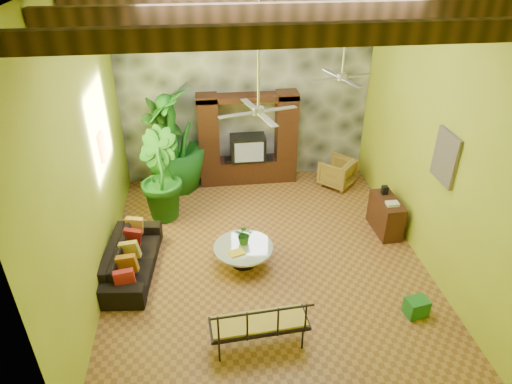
{
  "coord_description": "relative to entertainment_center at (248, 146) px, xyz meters",
  "views": [
    {
      "loc": [
        -1.07,
        -7.06,
        5.72
      ],
      "look_at": [
        -0.16,
        0.2,
        1.38
      ],
      "focal_mm": 32.0,
      "sensor_mm": 36.0,
      "label": 1
    }
  ],
  "objects": [
    {
      "name": "back_wall",
      "position": [
        0.0,
        0.36,
        1.53
      ],
      "size": [
        6.0,
        0.02,
        5.0
      ],
      "primitive_type": "cube",
      "color": "#A5AE27",
      "rests_on": "ground"
    },
    {
      "name": "tall_plant_a",
      "position": [
        -2.01,
        -0.1,
        0.16
      ],
      "size": [
        1.3,
        1.43,
        2.26
      ],
      "primitive_type": "imported",
      "rotation": [
        0.0,
        0.0,
        1.03
      ],
      "color": "#245917",
      "rests_on": "ground"
    },
    {
      "name": "centerpiece_plant",
      "position": [
        -0.41,
        -3.18,
        -0.37
      ],
      "size": [
        0.42,
        0.38,
        0.39
      ],
      "primitive_type": "imported",
      "rotation": [
        0.0,
        0.0,
        -0.27
      ],
      "color": "#256119",
      "rests_on": "coffee_table"
    },
    {
      "name": "ceiling_fan_back",
      "position": [
        1.6,
        -1.94,
        2.44
      ],
      "size": [
        1.28,
        1.28,
        1.86
      ],
      "color": "silver",
      "rests_on": "ceiling"
    },
    {
      "name": "yellow_tray",
      "position": [
        -0.59,
        -3.48,
        -0.55
      ],
      "size": [
        0.33,
        0.28,
        0.03
      ],
      "primitive_type": "cube",
      "rotation": [
        0.0,
        0.0,
        0.35
      ],
      "color": "yellow",
      "rests_on": "coffee_table"
    },
    {
      "name": "green_bin",
      "position": [
        2.3,
        -4.98,
        -0.81
      ],
      "size": [
        0.41,
        0.33,
        0.32
      ],
      "primitive_type": "cube",
      "rotation": [
        0.0,
        0.0,
        0.18
      ],
      "color": "#207835",
      "rests_on": "ground"
    },
    {
      "name": "tall_plant_b",
      "position": [
        -2.08,
        -1.36,
        0.04
      ],
      "size": [
        1.31,
        1.4,
        2.02
      ],
      "primitive_type": "imported",
      "rotation": [
        0.0,
        0.0,
        2.06
      ],
      "color": "#195A17",
      "rests_on": "ground"
    },
    {
      "name": "tall_plant_c",
      "position": [
        -1.79,
        -0.12,
        0.34
      ],
      "size": [
        1.65,
        1.65,
        2.62
      ],
      "primitive_type": "imported",
      "rotation": [
        0.0,
        0.0,
        4.58
      ],
      "color": "#19611B",
      "rests_on": "ground"
    },
    {
      "name": "left_wall",
      "position": [
        -3.0,
        -3.14,
        1.53
      ],
      "size": [
        0.02,
        7.0,
        5.0
      ],
      "primitive_type": "cube",
      "color": "#A5AE27",
      "rests_on": "ground"
    },
    {
      "name": "wall_art_mask",
      "position": [
        -2.96,
        -2.14,
        1.13
      ],
      "size": [
        0.06,
        0.32,
        0.55
      ],
      "primitive_type": "cube",
      "color": "orange",
      "rests_on": "left_wall"
    },
    {
      "name": "ceiling_fan_front",
      "position": [
        -0.2,
        -3.54,
        2.44
      ],
      "size": [
        1.28,
        1.28,
        1.86
      ],
      "color": "silver",
      "rests_on": "ceiling"
    },
    {
      "name": "entertainment_center",
      "position": [
        0.0,
        0.0,
        0.0
      ],
      "size": [
        2.4,
        0.55,
        2.3
      ],
      "color": "black",
      "rests_on": "ground"
    },
    {
      "name": "wicker_armchair",
      "position": [
        2.18,
        -0.5,
        -0.62
      ],
      "size": [
        1.06,
        1.06,
        0.69
      ],
      "primitive_type": "imported",
      "rotation": [
        0.0,
        0.0,
        3.94
      ],
      "color": "brown",
      "rests_on": "ground"
    },
    {
      "name": "stone_accent_wall",
      "position": [
        0.0,
        0.3,
        1.53
      ],
      "size": [
        5.98,
        0.1,
        4.98
      ],
      "primitive_type": "cube",
      "color": "#323539",
      "rests_on": "ground"
    },
    {
      "name": "ground",
      "position": [
        0.0,
        -3.14,
        -0.97
      ],
      "size": [
        7.0,
        7.0,
        0.0
      ],
      "primitive_type": "plane",
      "color": "brown",
      "rests_on": "ground"
    },
    {
      "name": "right_wall",
      "position": [
        3.0,
        -3.14,
        1.53
      ],
      "size": [
        0.02,
        7.0,
        5.0
      ],
      "primitive_type": "cube",
      "color": "#A5AE27",
      "rests_on": "ground"
    },
    {
      "name": "sofa",
      "position": [
        -2.55,
        -3.26,
        -0.66
      ],
      "size": [
        1.03,
        2.18,
        0.62
      ],
      "primitive_type": "imported",
      "rotation": [
        0.0,
        0.0,
        1.47
      ],
      "color": "black",
      "rests_on": "ground"
    },
    {
      "name": "side_console",
      "position": [
        2.65,
        -2.57,
        -0.58
      ],
      "size": [
        0.47,
        0.97,
        0.77
      ],
      "primitive_type": "cube",
      "rotation": [
        0.0,
        0.0,
        0.04
      ],
      "color": "#3D2513",
      "rests_on": "ground"
    },
    {
      "name": "coffee_table",
      "position": [
        -0.45,
        -3.29,
        -0.71
      ],
      "size": [
        1.14,
        1.14,
        0.4
      ],
      "rotation": [
        0.0,
        0.0,
        0.03
      ],
      "color": "black",
      "rests_on": "ground"
    },
    {
      "name": "wall_art_painting",
      "position": [
        2.96,
        -3.74,
        1.33
      ],
      "size": [
        0.06,
        0.7,
        0.9
      ],
      "primitive_type": "cube",
      "color": "#245C86",
      "rests_on": "right_wall"
    },
    {
      "name": "iron_bench",
      "position": [
        -0.41,
        -5.37,
        -0.43
      ],
      "size": [
        1.54,
        0.64,
        0.57
      ],
      "rotation": [
        0.0,
        0.0,
        0.07
      ],
      "color": "black",
      "rests_on": "ground"
    }
  ]
}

